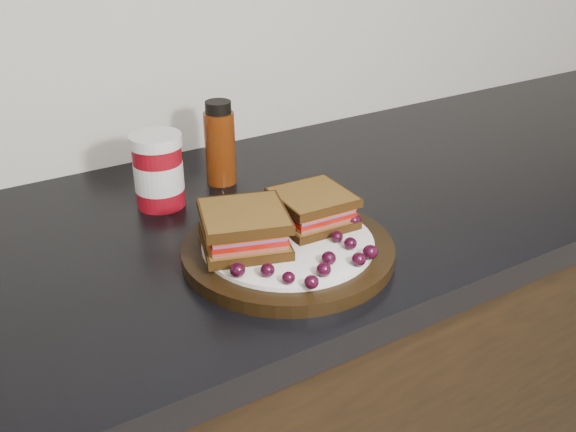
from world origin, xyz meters
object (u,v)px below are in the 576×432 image
sandwich_left (244,229)px  oil_bottle (220,143)px  condiment_jar (158,171)px  plate (288,250)px

sandwich_left → oil_bottle: (0.09, 0.25, 0.02)m
condiment_jar → oil_bottle: 0.12m
sandwich_left → condiment_jar: (-0.03, 0.22, 0.01)m
condiment_jar → oil_bottle: size_ratio=0.83×
plate → sandwich_left: 0.07m
sandwich_left → oil_bottle: bearing=88.4°
sandwich_left → oil_bottle: 0.26m
condiment_jar → oil_bottle: (0.12, 0.03, 0.01)m
oil_bottle → sandwich_left: bearing=-109.7°
sandwich_left → condiment_jar: bearing=116.0°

